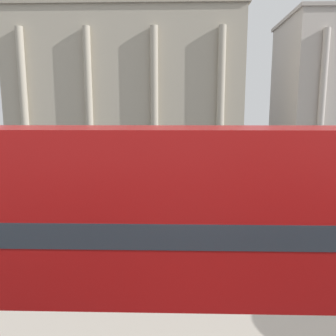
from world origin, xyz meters
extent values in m
cylinder|color=black|center=(-3.16, 5.49, 0.54)|extent=(1.07, 0.22, 1.07)
cube|color=#B71414|center=(0.48, 4.27, 1.45)|extent=(10.09, 2.45, 1.82)
cube|color=#2D3842|center=(0.48, 4.27, 2.58)|extent=(9.89, 2.47, 0.45)
cube|color=#B71414|center=(0.48, 4.27, 3.57)|extent=(10.09, 2.45, 1.53)
cube|color=#B2A893|center=(-6.90, 43.59, 8.65)|extent=(29.44, 11.32, 17.30)
cube|color=#A39984|center=(-6.90, 43.59, 17.55)|extent=(30.04, 11.92, 0.50)
cylinder|color=#B2A893|center=(-18.67, 37.48, 7.35)|extent=(0.90, 0.90, 14.70)
cylinder|color=#B2A893|center=(-10.82, 37.48, 7.35)|extent=(0.90, 0.90, 14.70)
cylinder|color=#B2A893|center=(-2.97, 37.48, 7.35)|extent=(0.90, 0.90, 14.70)
cylinder|color=#B2A893|center=(4.88, 37.48, 7.35)|extent=(0.90, 0.90, 14.70)
cylinder|color=#BCB2A8|center=(19.34, 43.55, 7.92)|extent=(0.90, 0.90, 15.83)
cylinder|color=black|center=(6.14, 11.16, 2.10)|extent=(0.12, 0.12, 4.19)
cylinder|color=black|center=(-2.86, 17.81, 1.98)|extent=(0.12, 0.12, 3.96)
cube|color=black|center=(-2.68, 17.81, 3.51)|extent=(0.20, 0.24, 0.70)
sphere|color=gold|center=(-2.57, 17.81, 3.66)|extent=(0.14, 0.14, 0.14)
cylinder|color=black|center=(7.19, 23.48, 1.74)|extent=(0.12, 0.12, 3.49)
cube|color=black|center=(7.37, 23.48, 3.04)|extent=(0.20, 0.24, 0.70)
sphere|color=red|center=(7.48, 23.48, 3.19)|extent=(0.14, 0.14, 0.14)
cylinder|color=black|center=(0.85, 24.64, 0.30)|extent=(0.60, 0.18, 0.60)
cylinder|color=black|center=(0.85, 22.89, 0.30)|extent=(0.60, 0.18, 0.60)
cylinder|color=black|center=(-1.95, 24.64, 0.30)|extent=(0.60, 0.18, 0.60)
cylinder|color=black|center=(-1.95, 22.89, 0.30)|extent=(0.60, 0.18, 0.60)
cube|color=#19234C|center=(-0.55, 23.77, 0.57)|extent=(4.20, 1.75, 0.55)
cube|color=#2D3842|center=(-0.75, 23.77, 1.10)|extent=(1.89, 1.61, 0.50)
cylinder|color=#282B33|center=(-5.12, 17.73, 0.43)|extent=(0.14, 0.14, 0.86)
cylinder|color=#282B33|center=(-4.94, 17.73, 0.43)|extent=(0.14, 0.14, 0.86)
cylinder|color=yellow|center=(-5.03, 17.73, 1.20)|extent=(0.32, 0.32, 0.68)
sphere|color=tan|center=(-5.03, 17.73, 1.66)|extent=(0.23, 0.23, 0.23)
cylinder|color=#282B33|center=(-8.63, 30.46, 0.40)|extent=(0.14, 0.14, 0.79)
cylinder|color=#282B33|center=(-8.45, 30.46, 0.40)|extent=(0.14, 0.14, 0.79)
cylinder|color=slate|center=(-8.54, 30.46, 1.11)|extent=(0.32, 0.32, 0.63)
sphere|color=tan|center=(-8.54, 30.46, 1.53)|extent=(0.22, 0.22, 0.22)
camera|label=1|loc=(-0.34, -2.08, 4.57)|focal=35.00mm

